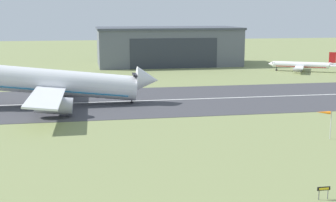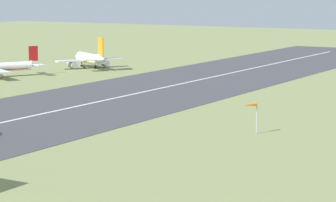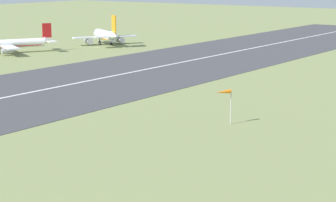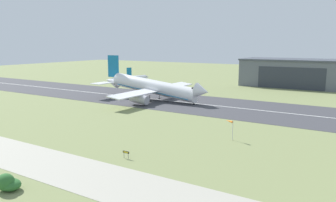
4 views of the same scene
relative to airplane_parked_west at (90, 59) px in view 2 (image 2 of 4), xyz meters
The scene contains 3 objects.
ground_plane 126.62m from the airplane_parked_west, 132.43° to the right, with size 630.72×630.72×0.00m, color #7A8451.
airplane_parked_west is the anchor object (origin of this frame).
windsock_pole 107.90m from the airplane_parked_west, 130.64° to the right, with size 2.61×1.63×5.12m.
Camera 2 is at (-98.55, 13.63, 23.41)m, focal length 85.00 mm.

